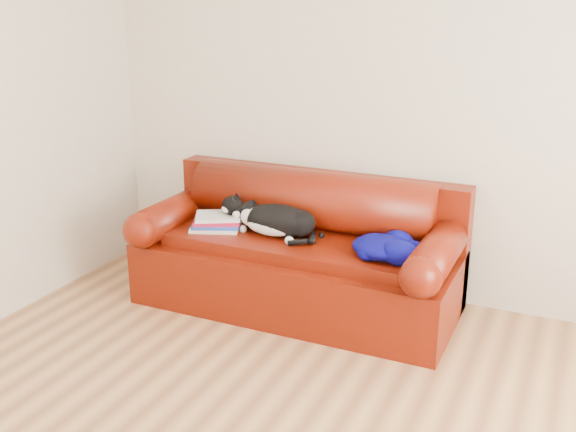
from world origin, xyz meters
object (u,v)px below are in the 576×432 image
object	(u,v)px
cat	(277,221)
blanket	(386,246)
book_stack	(217,222)
sofa_base	(297,273)

from	to	relation	value
cat	blanket	xyz separation A→B (m)	(0.76, -0.06, -0.04)
book_stack	cat	world-z (taller)	cat
sofa_base	cat	world-z (taller)	cat
sofa_base	book_stack	size ratio (longest dim) A/B	5.40
blanket	book_stack	bearing A→B (deg)	179.30
cat	blanket	world-z (taller)	cat
sofa_base	blanket	xyz separation A→B (m)	(0.63, -0.11, 0.33)
book_stack	sofa_base	bearing A→B (deg)	9.33
sofa_base	blanket	world-z (taller)	blanket
sofa_base	blanket	bearing A→B (deg)	-9.43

